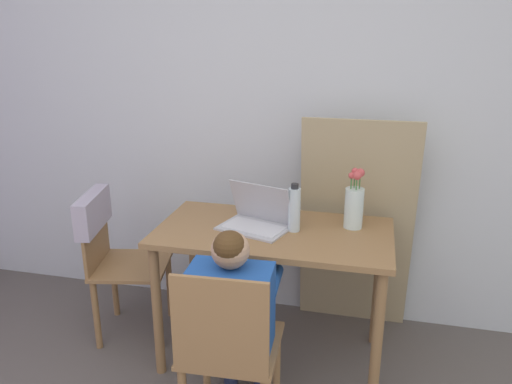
# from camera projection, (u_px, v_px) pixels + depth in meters

# --- Properties ---
(wall_back) EXTENTS (6.40, 0.05, 2.50)m
(wall_back) POSITION_uv_depth(u_px,v_px,m) (275.00, 111.00, 2.88)
(wall_back) COLOR silver
(wall_back) RESTS_ON ground_plane
(dining_table) EXTENTS (1.17, 0.62, 0.75)m
(dining_table) POSITION_uv_depth(u_px,v_px,m) (273.00, 249.00, 2.53)
(dining_table) COLOR olive
(dining_table) RESTS_ON ground_plane
(chair_occupied) EXTENTS (0.42, 0.42, 0.84)m
(chair_occupied) POSITION_uv_depth(u_px,v_px,m) (228.00, 351.00, 2.06)
(chair_occupied) COLOR olive
(chair_occupied) RESTS_ON ground_plane
(chair_spare) EXTENTS (0.50, 0.48, 0.85)m
(chair_spare) POSITION_uv_depth(u_px,v_px,m) (109.00, 241.00, 2.79)
(chair_spare) COLOR olive
(chair_spare) RESTS_ON ground_plane
(person_seated) EXTENTS (0.37, 0.44, 0.95)m
(person_seated) POSITION_uv_depth(u_px,v_px,m) (234.00, 304.00, 2.12)
(person_seated) COLOR #1E4C9E
(person_seated) RESTS_ON ground_plane
(laptop) EXTENTS (0.39, 0.32, 0.23)m
(laptop) POSITION_uv_depth(u_px,v_px,m) (257.00, 217.00, 2.52)
(laptop) COLOR #B2B2B7
(laptop) RESTS_ON dining_table
(flower_vase) EXTENTS (0.09, 0.09, 0.31)m
(flower_vase) POSITION_uv_depth(u_px,v_px,m) (354.00, 204.00, 2.50)
(flower_vase) COLOR silver
(flower_vase) RESTS_ON dining_table
(water_bottle) EXTENTS (0.06, 0.06, 0.25)m
(water_bottle) POSITION_uv_depth(u_px,v_px,m) (294.00, 209.00, 2.46)
(water_bottle) COLOR silver
(water_bottle) RESTS_ON dining_table
(cardboard_panel) EXTENTS (0.63, 0.19, 1.26)m
(cardboard_panel) POSITION_uv_depth(u_px,v_px,m) (356.00, 227.00, 2.83)
(cardboard_panel) COLOR tan
(cardboard_panel) RESTS_ON ground_plane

